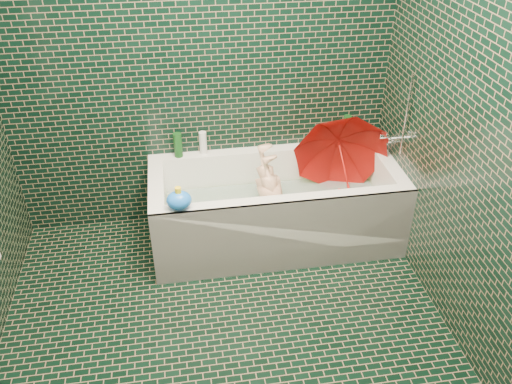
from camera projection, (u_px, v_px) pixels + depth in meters
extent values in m
plane|color=black|center=(230.00, 356.00, 3.03)|extent=(2.80, 2.80, 0.00)
plane|color=black|center=(199.00, 56.00, 3.50)|extent=(2.80, 0.00, 2.80)
plane|color=black|center=(500.00, 141.00, 2.52)|extent=(0.00, 2.80, 2.80)
cube|color=white|center=(275.00, 228.00, 3.90)|extent=(1.70, 0.75, 0.15)
cube|color=white|center=(267.00, 172.00, 4.01)|extent=(1.70, 0.10, 0.40)
cube|color=white|center=(285.00, 224.00, 3.48)|extent=(1.70, 0.10, 0.40)
cube|color=white|center=(386.00, 186.00, 3.85)|extent=(0.10, 0.55, 0.40)
cube|color=white|center=(159.00, 207.00, 3.64)|extent=(0.10, 0.55, 0.40)
cube|color=white|center=(286.00, 237.00, 3.49)|extent=(1.70, 0.02, 0.55)
cube|color=green|center=(275.00, 219.00, 3.85)|extent=(1.35, 0.47, 0.01)
cube|color=silver|center=(275.00, 203.00, 3.77)|extent=(1.48, 0.53, 0.00)
cylinder|color=silver|center=(397.00, 139.00, 3.65)|extent=(0.14, 0.05, 0.05)
cylinder|color=silver|center=(383.00, 136.00, 3.69)|extent=(0.05, 0.04, 0.04)
cylinder|color=silver|center=(407.00, 115.00, 3.44)|extent=(0.01, 0.01, 0.55)
imported|color=#E3AF8E|center=(275.00, 205.00, 3.73)|extent=(0.90, 0.37, 0.34)
imported|color=red|center=(344.00, 165.00, 3.70)|extent=(0.83, 0.84, 0.82)
imported|color=white|center=(359.00, 142.00, 3.99)|extent=(0.09, 0.09, 0.23)
imported|color=#5D2078|center=(360.00, 141.00, 4.01)|extent=(0.09, 0.09, 0.17)
imported|color=#124116|center=(358.00, 143.00, 3.97)|extent=(0.16, 0.16, 0.18)
cylinder|color=#124116|center=(347.00, 129.00, 3.94)|extent=(0.07, 0.07, 0.21)
cylinder|color=silver|center=(364.00, 132.00, 3.93)|extent=(0.06, 0.06, 0.17)
cylinder|color=#124116|center=(178.00, 145.00, 3.77)|extent=(0.08, 0.08, 0.18)
cylinder|color=white|center=(203.00, 143.00, 3.81)|extent=(0.06, 0.06, 0.17)
ellipsoid|color=yellow|center=(335.00, 138.00, 3.97)|extent=(0.10, 0.09, 0.07)
sphere|color=yellow|center=(339.00, 132.00, 3.95)|extent=(0.04, 0.04, 0.04)
cone|color=orange|center=(342.00, 132.00, 3.96)|extent=(0.02, 0.02, 0.02)
ellipsoid|color=#1B72FB|center=(179.00, 200.00, 3.24)|extent=(0.18, 0.15, 0.12)
cylinder|color=yellow|center=(178.00, 191.00, 3.20)|extent=(0.04, 0.04, 0.04)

